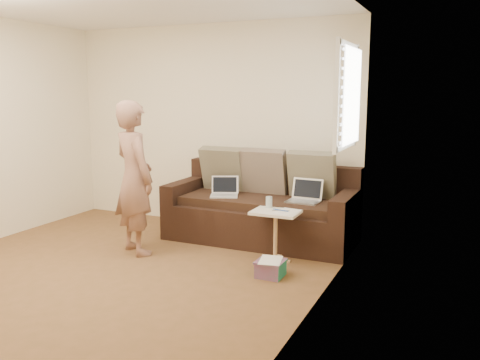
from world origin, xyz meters
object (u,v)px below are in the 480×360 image
(person, at_px, (134,178))
(striped_box, at_px, (271,268))
(laptop_silver, at_px, (303,202))
(drinking_glass, at_px, (269,202))
(side_table, at_px, (275,236))
(laptop_white, at_px, (224,196))
(sofa, at_px, (261,205))

(person, bearing_deg, striped_box, -155.02)
(laptop_silver, height_order, drinking_glass, drinking_glass)
(person, height_order, side_table, person)
(laptop_white, height_order, drinking_glass, drinking_glass)
(sofa, bearing_deg, person, -137.42)
(laptop_silver, height_order, side_table, laptop_silver)
(laptop_silver, xyz_separation_m, person, (-1.61, -0.93, 0.31))
(sofa, height_order, laptop_white, sofa)
(person, xyz_separation_m, striped_box, (1.61, -0.09, -0.75))
(drinking_glass, xyz_separation_m, striped_box, (0.24, -0.57, -0.51))
(side_table, height_order, striped_box, side_table)
(laptop_silver, xyz_separation_m, laptop_white, (-0.95, -0.08, 0.00))
(drinking_glass, relative_size, striped_box, 0.46)
(person, height_order, striped_box, person)
(sofa, xyz_separation_m, side_table, (0.42, -0.62, -0.16))
(sofa, bearing_deg, side_table, -56.33)
(sofa, xyz_separation_m, laptop_white, (-0.42, -0.13, 0.10))
(striped_box, bearing_deg, laptop_silver, 90.28)
(laptop_white, height_order, person, person)
(person, distance_m, striped_box, 1.78)
(sofa, distance_m, striped_box, 1.25)
(person, xyz_separation_m, side_table, (1.49, 0.36, -0.57))
(side_table, xyz_separation_m, striped_box, (0.12, -0.46, -0.18))
(laptop_white, relative_size, striped_box, 1.23)
(sofa, height_order, striped_box, sofa)
(laptop_white, height_order, striped_box, laptop_white)
(laptop_silver, relative_size, side_table, 0.67)
(drinking_glass, height_order, striped_box, drinking_glass)
(striped_box, bearing_deg, laptop_white, 135.21)
(drinking_glass, bearing_deg, side_table, -43.84)
(striped_box, bearing_deg, sofa, 116.46)
(laptop_white, relative_size, side_table, 0.60)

